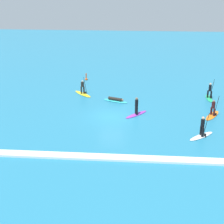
% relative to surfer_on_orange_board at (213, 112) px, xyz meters
% --- Properties ---
extents(ground_plane, '(120.00, 120.00, 0.00)m').
position_rel_surfer_on_orange_board_xyz_m(ground_plane, '(-10.08, -1.04, -0.43)').
color(ground_plane, teal).
rests_on(ground_plane, ground).
extents(surfer_on_orange_board, '(2.17, 3.05, 2.18)m').
position_rel_surfer_on_orange_board_xyz_m(surfer_on_orange_board, '(0.00, 0.00, 0.00)').
color(surfer_on_orange_board, orange).
rests_on(surfer_on_orange_board, ground_plane).
extents(surfer_on_purple_board, '(2.46, 2.67, 1.85)m').
position_rel_surfer_on_orange_board_xyz_m(surfer_on_purple_board, '(-7.66, -0.34, 0.11)').
color(surfer_on_purple_board, purple).
rests_on(surfer_on_purple_board, ground_plane).
extents(surfer_on_white_board, '(2.60, 2.42, 2.33)m').
position_rel_surfer_on_orange_board_xyz_m(surfer_on_white_board, '(-1.88, -5.02, 0.08)').
color(surfer_on_white_board, white).
rests_on(surfer_on_white_board, ground_plane).
extents(surfer_on_teal_board, '(2.96, 1.75, 0.45)m').
position_rel_surfer_on_orange_board_xyz_m(surfer_on_teal_board, '(-10.06, 3.55, -0.27)').
color(surfer_on_teal_board, '#33C6CC').
rests_on(surfer_on_teal_board, ground_plane).
extents(surfer_on_yellow_board, '(2.62, 2.80, 2.15)m').
position_rel_surfer_on_orange_board_xyz_m(surfer_on_yellow_board, '(-14.13, 5.71, -0.01)').
color(surfer_on_yellow_board, yellow).
rests_on(surfer_on_yellow_board, ground_plane).
extents(surfer_on_green_board, '(0.78, 2.72, 2.29)m').
position_rel_surfer_on_orange_board_xyz_m(surfer_on_green_board, '(0.64, 5.37, 0.08)').
color(surfer_on_green_board, '#23B266').
rests_on(surfer_on_green_board, ground_plane).
extents(marker_buoy, '(0.36, 0.36, 1.02)m').
position_rel_surfer_on_orange_board_xyz_m(marker_buoy, '(-14.65, 11.83, -0.22)').
color(marker_buoy, '#E55119').
rests_on(marker_buoy, ground_plane).
extents(wave_crest, '(20.35, 0.90, 0.18)m').
position_rel_surfer_on_orange_board_xyz_m(wave_crest, '(-10.08, -9.57, -0.34)').
color(wave_crest, white).
rests_on(wave_crest, ground_plane).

